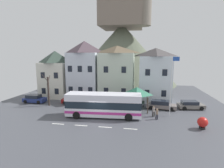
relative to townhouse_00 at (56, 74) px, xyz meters
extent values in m
cube|color=#4A4C53|center=(11.59, -11.59, -4.69)|extent=(40.00, 60.00, 0.06)
cube|color=silver|center=(7.09, -13.77, -4.66)|extent=(1.60, 0.20, 0.01)
cube|color=silver|center=(10.09, -13.77, -4.66)|extent=(1.60, 0.20, 0.01)
cube|color=silver|center=(13.09, -13.77, -4.66)|extent=(1.60, 0.20, 0.01)
cube|color=silver|center=(16.09, -13.77, -4.66)|extent=(1.60, 0.20, 0.01)
cube|color=silver|center=(0.00, 0.00, -1.16)|extent=(5.35, 5.19, 7.01)
pyramid|color=#2F3F36|center=(0.00, 0.00, 3.50)|extent=(5.35, 5.19, 2.33)
cube|color=black|center=(-1.34, -2.62, -2.99)|extent=(0.80, 0.06, 1.10)
cube|color=black|center=(1.34, -2.62, -2.99)|extent=(0.80, 0.06, 1.10)
cube|color=black|center=(-1.34, -2.62, 0.06)|extent=(0.80, 0.06, 1.10)
cube|color=black|center=(1.34, -2.62, 0.06)|extent=(0.80, 0.06, 1.10)
cube|color=silver|center=(6.07, 0.29, -0.21)|extent=(5.71, 5.76, 8.91)
pyramid|color=#483A42|center=(6.07, 0.29, 5.38)|extent=(5.71, 5.76, 2.27)
cube|color=black|center=(4.17, -2.62, -2.53)|extent=(0.80, 0.06, 1.10)
cube|color=black|center=(6.07, -2.62, -2.53)|extent=(0.80, 0.06, 1.10)
cube|color=black|center=(7.98, -2.62, -2.53)|extent=(0.80, 0.06, 1.10)
cube|color=black|center=(4.17, -2.62, 1.34)|extent=(0.80, 0.06, 1.10)
cube|color=black|center=(6.07, -2.62, 1.34)|extent=(0.80, 0.06, 1.10)
cube|color=black|center=(7.98, -2.62, 1.34)|extent=(0.80, 0.06, 1.10)
cube|color=beige|center=(12.51, 0.11, -0.24)|extent=(6.38, 5.40, 8.85)
pyramid|color=brown|center=(12.51, 0.11, 4.88)|extent=(6.38, 5.40, 1.40)
cube|color=black|center=(10.92, -2.62, -2.55)|extent=(0.80, 0.06, 1.10)
cube|color=black|center=(14.11, -2.62, -2.55)|extent=(0.80, 0.06, 1.10)
cube|color=black|center=(10.92, -2.62, 1.30)|extent=(0.80, 0.06, 1.10)
cube|color=black|center=(14.11, -2.62, 1.30)|extent=(0.80, 0.06, 1.10)
cube|color=silver|center=(19.62, 0.03, -0.53)|extent=(5.65, 5.24, 8.27)
pyramid|color=#454041|center=(19.62, 0.03, 4.35)|extent=(5.65, 5.24, 1.49)
cube|color=black|center=(18.20, -2.62, -2.69)|extent=(0.80, 0.06, 1.10)
cube|color=black|center=(21.03, -2.62, -2.69)|extent=(0.80, 0.06, 1.10)
cube|color=black|center=(18.20, -2.62, 0.91)|extent=(0.80, 0.06, 1.10)
cube|color=black|center=(21.03, -2.62, 0.91)|extent=(0.80, 0.06, 1.10)
cone|color=#5A624F|center=(10.95, 20.82, 4.27)|extent=(32.64, 32.64, 17.86)
cube|color=#76685B|center=(10.95, 20.82, 15.71)|extent=(12.01, 12.01, 7.89)
cylinder|color=slate|center=(16.95, 17.82, 16.82)|extent=(4.80, 4.80, 10.11)
cube|color=white|center=(12.13, -10.21, -3.84)|extent=(10.39, 3.20, 1.15)
cube|color=#BF338C|center=(12.13, -10.21, -3.78)|extent=(10.41, 3.22, 0.36)
cube|color=#19232D|center=(12.13, -10.21, -2.78)|extent=(10.28, 3.15, 0.97)
cube|color=white|center=(12.13, -10.21, -1.85)|extent=(10.39, 3.20, 0.91)
cube|color=#19232D|center=(17.26, -9.90, -2.78)|extent=(0.19, 2.18, 0.93)
cylinder|color=black|center=(15.53, -8.76, -4.16)|extent=(1.01, 0.34, 1.00)
cylinder|color=black|center=(15.68, -11.25, -4.16)|extent=(1.01, 0.34, 1.00)
cylinder|color=black|center=(8.57, -9.17, -4.16)|extent=(1.01, 0.34, 1.00)
cylinder|color=black|center=(8.72, -11.66, -4.16)|extent=(1.01, 0.34, 1.00)
cylinder|color=#473D33|center=(14.90, -4.57, -3.46)|extent=(0.14, 0.14, 2.40)
cylinder|color=#473D33|center=(18.20, -4.57, -3.46)|extent=(0.14, 0.14, 2.40)
cylinder|color=#473D33|center=(14.90, -7.87, -3.46)|extent=(0.14, 0.14, 2.40)
cylinder|color=#473D33|center=(18.20, -7.87, -3.46)|extent=(0.14, 0.14, 2.40)
pyramid|color=#266B50|center=(16.55, -6.22, -1.66)|extent=(3.60, 3.60, 1.20)
cube|color=navy|center=(-1.74, -5.05, -4.14)|extent=(3.92, 1.84, 0.69)
cube|color=#1E232D|center=(-1.94, -5.04, -3.51)|extent=(2.36, 1.60, 0.57)
cylinder|color=black|center=(-0.44, -4.21, -4.34)|extent=(0.64, 0.21, 0.64)
cylinder|color=black|center=(-0.47, -5.92, -4.34)|extent=(0.64, 0.21, 0.64)
cylinder|color=black|center=(-3.01, -4.17, -4.34)|extent=(0.64, 0.21, 0.64)
cylinder|color=black|center=(-3.04, -5.88, -4.34)|extent=(0.64, 0.21, 0.64)
cube|color=maroon|center=(5.34, -4.33, -4.14)|extent=(4.04, 2.16, 0.70)
cube|color=#1E232D|center=(5.15, -4.35, -3.56)|extent=(2.47, 1.80, 0.47)
cylinder|color=black|center=(6.54, -3.36, -4.34)|extent=(0.66, 0.26, 0.64)
cylinder|color=black|center=(6.70, -5.07, -4.34)|extent=(0.66, 0.26, 0.64)
cylinder|color=black|center=(3.99, -3.60, -4.34)|extent=(0.66, 0.26, 0.64)
cylinder|color=black|center=(4.15, -5.31, -4.34)|extent=(0.66, 0.26, 0.64)
cube|color=slate|center=(20.43, -5.13, -4.19)|extent=(4.75, 2.36, 0.59)
cube|color=#1E232D|center=(20.20, -5.10, -3.60)|extent=(2.92, 1.91, 0.59)
cylinder|color=black|center=(22.03, -4.51, -4.34)|extent=(0.66, 0.29, 0.64)
cylinder|color=black|center=(21.80, -6.17, -4.34)|extent=(0.66, 0.29, 0.64)
cylinder|color=black|center=(19.06, -4.10, -4.34)|extent=(0.66, 0.29, 0.64)
cylinder|color=black|center=(18.83, -5.76, -4.34)|extent=(0.66, 0.29, 0.64)
cube|color=slate|center=(25.07, -4.33, -4.19)|extent=(4.17, 2.33, 0.59)
cube|color=#1E232D|center=(24.88, -4.35, -3.63)|extent=(2.57, 1.91, 0.52)
cylinder|color=black|center=(26.26, -3.29, -4.34)|extent=(0.66, 0.28, 0.64)
cylinder|color=black|center=(26.48, -5.03, -4.34)|extent=(0.66, 0.28, 0.64)
cylinder|color=black|center=(23.66, -3.62, -4.34)|extent=(0.66, 0.28, 0.64)
cylinder|color=black|center=(23.89, -5.37, -4.34)|extent=(0.66, 0.28, 0.64)
cylinder|color=#38332D|center=(18.88, -8.98, -4.29)|extent=(0.16, 0.16, 0.75)
cylinder|color=#38332D|center=(19.09, -9.03, -4.29)|extent=(0.16, 0.16, 0.75)
cylinder|color=gray|center=(18.98, -9.00, -3.69)|extent=(0.34, 0.34, 0.55)
sphere|color=#9E7A60|center=(18.98, -9.00, -3.30)|extent=(0.22, 0.22, 0.22)
cylinder|color=#2D2D38|center=(19.45, -10.12, -4.29)|extent=(0.16, 0.16, 0.75)
cylinder|color=#2D2D38|center=(19.25, -10.09, -4.29)|extent=(0.16, 0.16, 0.75)
cylinder|color=#7F6B56|center=(19.35, -10.11, -3.67)|extent=(0.32, 0.32, 0.59)
sphere|color=tan|center=(19.35, -10.11, -3.28)|extent=(0.21, 0.21, 0.21)
cube|color=#33473D|center=(17.06, -4.07, -4.21)|extent=(1.45, 0.45, 0.08)
cube|color=#33473D|center=(17.06, -3.85, -3.99)|extent=(1.45, 0.06, 0.40)
cube|color=#2D2D33|center=(16.41, -4.07, -4.44)|extent=(0.08, 0.36, 0.45)
cube|color=#2D2D33|center=(17.71, -4.07, -4.44)|extent=(0.08, 0.36, 0.45)
cylinder|color=silver|center=(21.23, -8.43, -0.50)|extent=(0.10, 0.10, 8.33)
cube|color=#264CA5|center=(21.68, -8.43, 3.32)|extent=(0.90, 0.03, 0.56)
cylinder|color=black|center=(24.30, -12.39, -4.54)|extent=(0.70, 0.70, 0.25)
sphere|color=red|center=(24.30, -12.39, -3.83)|extent=(1.17, 1.17, 1.17)
cylinder|color=#382D28|center=(1.84, -6.43, -2.21)|extent=(0.30, 0.30, 4.91)
cylinder|color=#382D28|center=(1.32, -6.43, 0.07)|extent=(1.10, 0.09, 1.23)
cylinder|color=#382D28|center=(2.03, -6.85, -0.78)|extent=(0.48, 0.92, 0.80)
cylinder|color=#382D28|center=(1.64, -6.02, -0.33)|extent=(0.47, 0.90, 0.95)
cylinder|color=#382D28|center=(1.86, -6.64, -1.23)|extent=(0.13, 0.49, 0.74)
cylinder|color=#382D28|center=(1.83, -6.05, -0.15)|extent=(0.09, 0.83, 1.25)
camera|label=1|loc=(17.23, -33.19, 3.78)|focal=28.24mm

